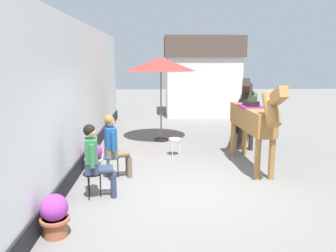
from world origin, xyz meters
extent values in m
plane|color=slate|center=(0.00, 3.00, 0.00)|extent=(40.00, 40.00, 0.00)
cube|color=white|center=(-2.55, 1.50, 1.70)|extent=(0.30, 14.00, 3.40)
cube|color=black|center=(-2.53, 1.50, 0.18)|extent=(0.34, 14.00, 0.36)
cube|color=silver|center=(1.40, 9.43, 1.30)|extent=(3.20, 2.40, 2.60)
cube|color=brown|center=(1.40, 9.43, 3.05)|extent=(3.40, 2.60, 0.90)
cylinder|color=black|center=(-1.85, -0.34, 0.46)|extent=(0.34, 0.34, 0.03)
cylinder|color=black|center=(-1.71, -0.32, 0.22)|extent=(0.02, 0.02, 0.45)
cylinder|color=black|center=(-1.93, -0.23, 0.22)|extent=(0.02, 0.02, 0.45)
cylinder|color=black|center=(-1.90, -0.47, 0.22)|extent=(0.02, 0.02, 0.45)
cube|color=#2D3851|center=(-1.85, -0.34, 0.58)|extent=(0.28, 0.35, 0.20)
cube|color=#337247|center=(-1.85, -0.34, 0.90)|extent=(0.27, 0.37, 0.44)
sphere|color=tan|center=(-1.85, -0.34, 1.25)|extent=(0.20, 0.20, 0.20)
sphere|color=black|center=(-1.86, -0.35, 1.28)|extent=(0.22, 0.22, 0.22)
cylinder|color=#2D3851|center=(-1.67, -0.24, 0.53)|extent=(0.39, 0.18, 0.13)
cylinder|color=#2D3851|center=(-1.48, -0.21, 0.23)|extent=(0.11, 0.11, 0.46)
cylinder|color=#2D3851|center=(-1.65, -0.39, 0.53)|extent=(0.39, 0.18, 0.13)
cylinder|color=#2D3851|center=(-1.46, -0.37, 0.23)|extent=(0.11, 0.11, 0.46)
cylinder|color=#337247|center=(-1.85, -0.14, 0.85)|extent=(0.09, 0.09, 0.42)
cylinder|color=#337247|center=(-1.80, -0.54, 0.85)|extent=(0.09, 0.09, 0.42)
cylinder|color=#194C99|center=(-1.63, 0.72, 0.46)|extent=(0.34, 0.34, 0.03)
cylinder|color=black|center=(-1.50, 0.76, 0.22)|extent=(0.02, 0.02, 0.45)
cylinder|color=black|center=(-1.74, 0.81, 0.22)|extent=(0.02, 0.02, 0.45)
cylinder|color=black|center=(-1.66, 0.58, 0.22)|extent=(0.02, 0.02, 0.45)
cube|color=brown|center=(-1.63, 0.72, 0.58)|extent=(0.32, 0.38, 0.20)
cube|color=#1E4C8C|center=(-1.63, 0.72, 0.90)|extent=(0.31, 0.39, 0.44)
sphere|color=tan|center=(-1.63, 0.72, 1.25)|extent=(0.20, 0.20, 0.20)
sphere|color=olive|center=(-1.65, 0.71, 1.28)|extent=(0.22, 0.22, 0.22)
cylinder|color=brown|center=(-1.48, 0.85, 0.53)|extent=(0.40, 0.24, 0.13)
cylinder|color=brown|center=(-1.29, 0.91, 0.23)|extent=(0.11, 0.11, 0.46)
cylinder|color=brown|center=(-1.43, 0.70, 0.53)|extent=(0.40, 0.24, 0.13)
cylinder|color=brown|center=(-1.25, 0.76, 0.23)|extent=(0.11, 0.11, 0.46)
cylinder|color=#1E4C8C|center=(-1.67, 0.92, 0.85)|extent=(0.09, 0.09, 0.42)
cylinder|color=#1E4C8C|center=(-1.56, 0.53, 0.85)|extent=(0.09, 0.09, 0.42)
cube|color=#9E6B38|center=(1.58, 1.52, 1.16)|extent=(0.56, 2.22, 0.52)
cylinder|color=#9E6B38|center=(1.79, 0.55, 0.45)|extent=(0.13, 0.13, 0.90)
cylinder|color=#9E6B38|center=(1.48, 0.54, 0.45)|extent=(0.13, 0.13, 0.90)
cylinder|color=#9E6B38|center=(1.68, 2.49, 0.45)|extent=(0.13, 0.13, 0.90)
cylinder|color=#9E6B38|center=(1.37, 2.48, 0.45)|extent=(0.13, 0.13, 0.90)
cylinder|color=#9E6B38|center=(1.64, 0.33, 1.55)|extent=(0.31, 0.64, 0.73)
cube|color=#9E6B38|center=(1.66, -0.01, 1.86)|extent=(0.21, 0.54, 0.40)
cube|color=black|center=(1.64, 0.35, 1.69)|extent=(0.07, 0.63, 0.48)
cylinder|color=black|center=(1.52, 2.66, 0.89)|extent=(0.11, 0.11, 0.65)
cube|color=#8C1E8C|center=(1.57, 1.62, 1.44)|extent=(0.53, 0.63, 0.03)
cube|color=black|center=(1.57, 1.62, 1.51)|extent=(0.30, 0.45, 0.12)
cube|color=#2D231E|center=(2.14, 3.96, 1.16)|extent=(1.09, 2.23, 0.52)
cylinder|color=#2D231E|center=(1.99, 2.98, 0.45)|extent=(0.13, 0.13, 0.90)
cylinder|color=#2D231E|center=(1.70, 3.08, 0.45)|extent=(0.13, 0.13, 0.90)
cylinder|color=#2D231E|center=(2.58, 4.83, 0.45)|extent=(0.13, 0.13, 0.90)
cylinder|color=#2D231E|center=(2.28, 4.92, 0.45)|extent=(0.13, 0.13, 0.90)
cylinder|color=#2D231E|center=(1.78, 2.82, 1.55)|extent=(0.46, 0.69, 0.73)
cube|color=#2D231E|center=(1.68, 2.49, 1.86)|extent=(0.33, 0.56, 0.40)
cube|color=black|center=(1.78, 2.84, 1.69)|extent=(0.23, 0.61, 0.48)
cylinder|color=black|center=(2.49, 5.05, 0.89)|extent=(0.13, 0.13, 0.65)
cube|color=#197238|center=(2.17, 4.06, 1.44)|extent=(0.66, 0.72, 0.03)
cube|color=black|center=(2.17, 4.06, 1.51)|extent=(0.40, 0.50, 0.12)
cylinder|color=#A85638|center=(-2.13, -1.78, 0.14)|extent=(0.34, 0.34, 0.28)
cylinder|color=#A85638|center=(-2.13, -1.78, 0.26)|extent=(0.43, 0.43, 0.04)
sphere|color=purple|center=(-2.13, -1.78, 0.44)|extent=(0.40, 0.40, 0.40)
cylinder|color=beige|center=(-2.11, 1.28, 0.14)|extent=(0.34, 0.34, 0.28)
cylinder|color=beige|center=(-2.11, 1.28, 0.26)|extent=(0.43, 0.43, 0.04)
sphere|color=purple|center=(-2.11, 1.28, 0.44)|extent=(0.40, 0.40, 0.40)
cylinder|color=black|center=(-0.52, 4.20, 0.03)|extent=(0.44, 0.44, 0.06)
cylinder|color=olive|center=(-0.52, 4.20, 1.10)|extent=(0.04, 0.04, 2.20)
cone|color=red|center=(-0.52, 4.20, 2.38)|extent=(2.10, 2.10, 0.40)
cylinder|color=white|center=(-0.18, 2.52, 0.45)|extent=(0.32, 0.32, 0.03)
cylinder|color=silver|center=(-0.05, 2.52, 0.22)|extent=(0.02, 0.02, 0.43)
cylinder|color=silver|center=(-0.25, 2.63, 0.22)|extent=(0.02, 0.02, 0.43)
cylinder|color=silver|center=(-0.25, 2.40, 0.22)|extent=(0.02, 0.02, 0.43)
camera|label=1|loc=(-0.65, -6.53, 2.54)|focal=37.42mm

